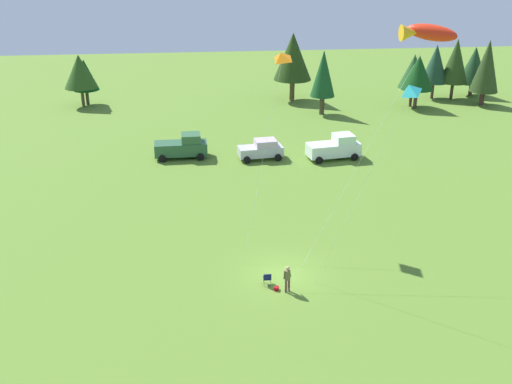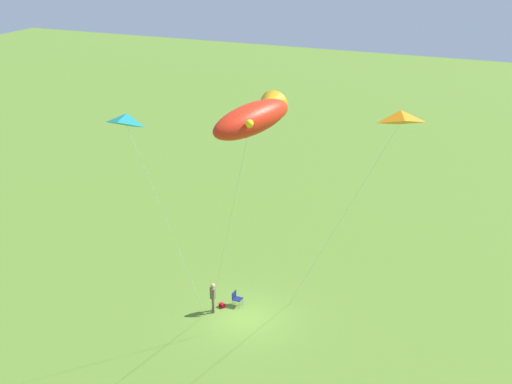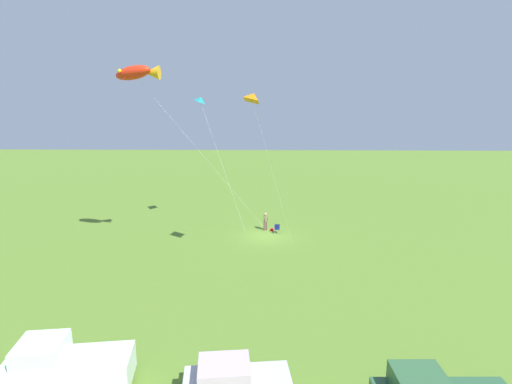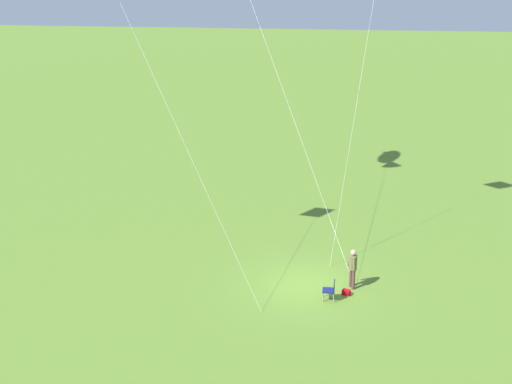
{
  "view_description": "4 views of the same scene",
  "coord_description": "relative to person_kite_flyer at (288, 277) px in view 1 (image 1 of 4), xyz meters",
  "views": [
    {
      "loc": [
        -5.15,
        -32.34,
        19.71
      ],
      "look_at": [
        -1.39,
        2.58,
        4.67
      ],
      "focal_mm": 42.0,
      "sensor_mm": 36.0,
      "label": 1
    },
    {
      "loc": [
        30.34,
        13.51,
        20.34
      ],
      "look_at": [
        -0.74,
        0.28,
        7.12
      ],
      "focal_mm": 50.0,
      "sensor_mm": 36.0,
      "label": 2
    },
    {
      "loc": [
        -0.03,
        35.22,
        11.47
      ],
      "look_at": [
        0.81,
        2.62,
        4.72
      ],
      "focal_mm": 28.0,
      "sensor_mm": 36.0,
      "label": 3
    },
    {
      "loc": [
        -26.66,
        -0.61,
        14.12
      ],
      "look_at": [
        -0.3,
        2.04,
        4.24
      ],
      "focal_mm": 50.0,
      "sensor_mm": 36.0,
      "label": 4
    }
  ],
  "objects": [
    {
      "name": "backpack_on_grass",
      "position": [
        -0.62,
        0.23,
        -0.91
      ],
      "size": [
        0.32,
        0.38,
        0.22
      ],
      "primitive_type": "cube",
      "rotation": [
        0.0,
        0.0,
        1.19
      ],
      "color": "#B40814",
      "rests_on": "ground"
    },
    {
      "name": "folding_chair",
      "position": [
        -1.11,
        0.87,
        -0.53
      ],
      "size": [
        0.49,
        0.49,
        0.82
      ],
      "rotation": [
        0.0,
        0.0,
        1.54
      ],
      "color": "#121B50",
      "rests_on": "ground"
    },
    {
      "name": "kite_large_fish",
      "position": [
        9.55,
        6.59,
        13.13
      ],
      "size": [
        11.72,
        7.94,
        14.84
      ],
      "color": "red",
      "rests_on": "ground"
    },
    {
      "name": "ground_plane",
      "position": [
        -0.01,
        1.94,
        -1.02
      ],
      "size": [
        160.0,
        160.0,
        0.0
      ],
      "primitive_type": "plane",
      "color": "#567B29"
    },
    {
      "name": "car_silver_compact",
      "position": [
        1.16,
        23.44,
        -0.07
      ],
      "size": [
        4.38,
        2.61,
        1.89
      ],
      "rotation": [
        0.0,
        0.0,
        0.12
      ],
      "color": "#BBB9C6",
      "rests_on": "ground"
    },
    {
      "name": "treeline_distant",
      "position": [
        15.0,
        43.02,
        3.74
      ],
      "size": [
        54.73,
        10.73,
        8.66
      ],
      "color": "#4B3F2A",
      "rests_on": "ground"
    },
    {
      "name": "truck_green_flatbed",
      "position": [
        -6.35,
        24.6,
        0.08
      ],
      "size": [
        5.05,
        2.52,
        2.34
      ],
      "rotation": [
        0.0,
        0.0,
        0.03
      ],
      "color": "#2D5938",
      "rests_on": "ground"
    },
    {
      "name": "truck_white_pickup",
      "position": [
        8.19,
        22.81,
        0.08
      ],
      "size": [
        5.24,
        3.0,
        2.34
      ],
      "rotation": [
        0.0,
        0.0,
        0.15
      ],
      "color": "white",
      "rests_on": "ground"
    },
    {
      "name": "kite_delta_orange",
      "position": [
        0.8,
        9.58,
        11.25
      ],
      "size": [
        4.0,
        6.98,
        12.7
      ],
      "color": "orange",
      "rests_on": "ground"
    },
    {
      "name": "person_kite_flyer",
      "position": [
        0.0,
        0.0,
        0.0
      ],
      "size": [
        0.56,
        0.47,
        1.74
      ],
      "rotation": [
        0.0,
        0.0,
        2.05
      ],
      "color": "brown",
      "rests_on": "ground"
    },
    {
      "name": "kite_delta_teal",
      "position": [
        6.01,
        -0.73,
        11.34
      ],
      "size": [
        4.66,
        2.36,
        12.76
      ],
      "color": "teal",
      "rests_on": "ground"
    }
  ]
}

